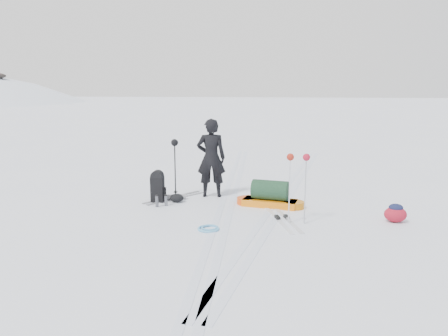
{
  "coord_description": "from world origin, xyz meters",
  "views": [
    {
      "loc": [
        1.49,
        -9.54,
        2.8
      ],
      "look_at": [
        -0.05,
        0.13,
        0.95
      ],
      "focal_mm": 35.0,
      "sensor_mm": 36.0,
      "label": 1
    }
  ],
  "objects_px": {
    "skier": "(211,158)",
    "expedition_rucksack": "(160,187)",
    "pulk_sled": "(270,196)",
    "ski_poles_black": "(175,150)"
  },
  "relations": [
    {
      "from": "skier",
      "to": "expedition_rucksack",
      "type": "height_order",
      "value": "skier"
    },
    {
      "from": "expedition_rucksack",
      "to": "pulk_sled",
      "type": "bearing_deg",
      "value": -1.71
    },
    {
      "from": "skier",
      "to": "ski_poles_black",
      "type": "distance_m",
      "value": 0.95
    },
    {
      "from": "skier",
      "to": "ski_poles_black",
      "type": "height_order",
      "value": "skier"
    },
    {
      "from": "skier",
      "to": "pulk_sled",
      "type": "xyz_separation_m",
      "value": [
        1.54,
        -0.68,
        -0.76
      ]
    },
    {
      "from": "expedition_rucksack",
      "to": "skier",
      "type": "bearing_deg",
      "value": 29.38
    },
    {
      "from": "pulk_sled",
      "to": "expedition_rucksack",
      "type": "bearing_deg",
      "value": -169.79
    },
    {
      "from": "pulk_sled",
      "to": "expedition_rucksack",
      "type": "distance_m",
      "value": 2.69
    },
    {
      "from": "ski_poles_black",
      "to": "skier",
      "type": "bearing_deg",
      "value": 31.99
    },
    {
      "from": "skier",
      "to": "expedition_rucksack",
      "type": "bearing_deg",
      "value": 22.58
    }
  ]
}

